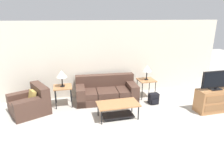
{
  "coord_description": "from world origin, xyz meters",
  "views": [
    {
      "loc": [
        -1.46,
        -2.6,
        2.74
      ],
      "look_at": [
        -0.04,
        2.88,
        0.8
      ],
      "focal_mm": 32.0,
      "sensor_mm": 36.0,
      "label": 1
    }
  ],
  "objects_px": {
    "couch": "(106,92)",
    "television": "(217,80)",
    "side_table_left": "(63,88)",
    "armchair": "(31,104)",
    "backpack": "(154,99)",
    "table_lamp_right": "(147,68)",
    "side_table_right": "(146,81)",
    "coffee_table": "(118,107)",
    "tv_console": "(214,100)",
    "table_lamp_left": "(62,74)"
  },
  "relations": [
    {
      "from": "side_table_left",
      "to": "table_lamp_left",
      "type": "height_order",
      "value": "table_lamp_left"
    },
    {
      "from": "coffee_table",
      "to": "side_table_right",
      "type": "bearing_deg",
      "value": 41.57
    },
    {
      "from": "backpack",
      "to": "coffee_table",
      "type": "bearing_deg",
      "value": -155.89
    },
    {
      "from": "backpack",
      "to": "armchair",
      "type": "bearing_deg",
      "value": 175.03
    },
    {
      "from": "coffee_table",
      "to": "table_lamp_left",
      "type": "distance_m",
      "value": 2.03
    },
    {
      "from": "coffee_table",
      "to": "tv_console",
      "type": "xyz_separation_m",
      "value": [
        2.89,
        -0.31,
        0.02
      ]
    },
    {
      "from": "armchair",
      "to": "side_table_left",
      "type": "xyz_separation_m",
      "value": [
        0.96,
        0.27,
        0.29
      ]
    },
    {
      "from": "coffee_table",
      "to": "side_table_right",
      "type": "xyz_separation_m",
      "value": [
        1.38,
        1.22,
        0.25
      ]
    },
    {
      "from": "tv_console",
      "to": "television",
      "type": "bearing_deg",
      "value": 90.0
    },
    {
      "from": "armchair",
      "to": "coffee_table",
      "type": "xyz_separation_m",
      "value": [
        2.41,
        -0.96,
        0.04
      ]
    },
    {
      "from": "table_lamp_right",
      "to": "television",
      "type": "xyz_separation_m",
      "value": [
        1.51,
        -1.53,
        -0.05
      ]
    },
    {
      "from": "side_table_right",
      "to": "television",
      "type": "bearing_deg",
      "value": -45.27
    },
    {
      "from": "armchair",
      "to": "backpack",
      "type": "height_order",
      "value": "armchair"
    },
    {
      "from": "coffee_table",
      "to": "side_table_right",
      "type": "height_order",
      "value": "side_table_right"
    },
    {
      "from": "side_table_left",
      "to": "tv_console",
      "type": "height_order",
      "value": "tv_console"
    },
    {
      "from": "tv_console",
      "to": "television",
      "type": "distance_m",
      "value": 0.65
    },
    {
      "from": "side_table_right",
      "to": "television",
      "type": "relative_size",
      "value": 0.65
    },
    {
      "from": "coffee_table",
      "to": "television",
      "type": "height_order",
      "value": "television"
    },
    {
      "from": "couch",
      "to": "coffee_table",
      "type": "distance_m",
      "value": 1.3
    },
    {
      "from": "coffee_table",
      "to": "table_lamp_left",
      "type": "bearing_deg",
      "value": 139.9
    },
    {
      "from": "table_lamp_right",
      "to": "television",
      "type": "distance_m",
      "value": 2.15
    },
    {
      "from": "couch",
      "to": "table_lamp_right",
      "type": "bearing_deg",
      "value": -3.16
    },
    {
      "from": "table_lamp_left",
      "to": "table_lamp_right",
      "type": "bearing_deg",
      "value": 0.0
    },
    {
      "from": "television",
      "to": "backpack",
      "type": "relative_size",
      "value": 2.81
    },
    {
      "from": "table_lamp_left",
      "to": "backpack",
      "type": "distance_m",
      "value": 3.04
    },
    {
      "from": "tv_console",
      "to": "television",
      "type": "relative_size",
      "value": 1.07
    },
    {
      "from": "backpack",
      "to": "side_table_left",
      "type": "bearing_deg",
      "value": 168.15
    },
    {
      "from": "coffee_table",
      "to": "side_table_left",
      "type": "xyz_separation_m",
      "value": [
        -1.45,
        1.22,
        0.25
      ]
    },
    {
      "from": "couch",
      "to": "television",
      "type": "xyz_separation_m",
      "value": [
        2.93,
        -1.61,
        0.7
      ]
    },
    {
      "from": "side_table_left",
      "to": "table_lamp_left",
      "type": "relative_size",
      "value": 1.24
    },
    {
      "from": "side_table_left",
      "to": "backpack",
      "type": "relative_size",
      "value": 1.83
    },
    {
      "from": "backpack",
      "to": "couch",
      "type": "bearing_deg",
      "value": 154.71
    },
    {
      "from": "couch",
      "to": "armchair",
      "type": "distance_m",
      "value": 2.4
    },
    {
      "from": "table_lamp_left",
      "to": "coffee_table",
      "type": "bearing_deg",
      "value": -40.1
    },
    {
      "from": "coffee_table",
      "to": "table_lamp_right",
      "type": "xyz_separation_m",
      "value": [
        1.38,
        1.22,
        0.72
      ]
    },
    {
      "from": "backpack",
      "to": "table_lamp_left",
      "type": "bearing_deg",
      "value": 168.15
    },
    {
      "from": "tv_console",
      "to": "television",
      "type": "height_order",
      "value": "television"
    },
    {
      "from": "armchair",
      "to": "television",
      "type": "bearing_deg",
      "value": -13.39
    },
    {
      "from": "side_table_right",
      "to": "backpack",
      "type": "bearing_deg",
      "value": -88.24
    },
    {
      "from": "armchair",
      "to": "television",
      "type": "xyz_separation_m",
      "value": [
        5.3,
        -1.26,
        0.71
      ]
    },
    {
      "from": "side_table_left",
      "to": "television",
      "type": "height_order",
      "value": "television"
    },
    {
      "from": "side_table_left",
      "to": "table_lamp_right",
      "type": "relative_size",
      "value": 1.24
    },
    {
      "from": "side_table_left",
      "to": "couch",
      "type": "bearing_deg",
      "value": 3.15
    },
    {
      "from": "armchair",
      "to": "television",
      "type": "distance_m",
      "value": 5.5
    },
    {
      "from": "armchair",
      "to": "tv_console",
      "type": "height_order",
      "value": "armchair"
    },
    {
      "from": "couch",
      "to": "coffee_table",
      "type": "bearing_deg",
      "value": -88.53
    },
    {
      "from": "table_lamp_right",
      "to": "backpack",
      "type": "height_order",
      "value": "table_lamp_right"
    },
    {
      "from": "armchair",
      "to": "tv_console",
      "type": "distance_m",
      "value": 5.45
    },
    {
      "from": "television",
      "to": "tv_console",
      "type": "bearing_deg",
      "value": -90.0
    },
    {
      "from": "table_lamp_right",
      "to": "tv_console",
      "type": "relative_size",
      "value": 0.49
    }
  ]
}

